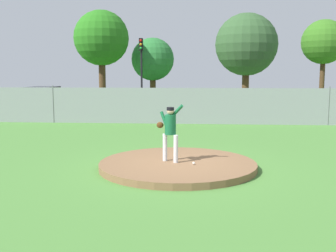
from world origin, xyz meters
TOP-DOWN VIEW (x-y plane):
  - ground_plane at (0.00, 6.00)m, footprint 80.00×80.00m
  - asphalt_strip at (0.00, 14.50)m, footprint 44.00×7.00m
  - pitchers_mound at (0.00, 0.00)m, footprint 4.52×4.52m
  - pitcher_youth at (-0.23, 0.02)m, footprint 0.79×0.35m
  - baseball at (0.46, -0.29)m, footprint 0.07×0.07m
  - chainlink_fence at (0.00, 10.00)m, footprint 36.63×0.07m
  - parked_car_burgundy at (-9.82, 14.73)m, footprint 1.98×4.76m
  - parked_car_white at (-7.23, 14.76)m, footprint 1.93×4.56m
  - parked_car_navy at (-0.74, 14.05)m, footprint 1.87×4.76m
  - parked_car_red at (5.37, 14.92)m, footprint 1.95×4.17m
  - traffic_cone_orange at (7.59, 13.86)m, footprint 0.40×0.40m
  - traffic_light_near at (-3.63, 18.33)m, footprint 0.28×0.46m
  - tree_broad_right at (-7.45, 21.98)m, footprint 4.54×4.54m
  - tree_leaning_west at (-3.54, 24.95)m, footprint 3.81×3.81m
  - tree_bushy_near at (4.43, 22.37)m, footprint 5.06×5.06m
  - tree_slender_far at (11.05, 23.96)m, footprint 3.72×3.72m

SIDE VIEW (x-z plane):
  - ground_plane at x=0.00m, z-range 0.00..0.00m
  - asphalt_strip at x=0.00m, z-range 0.00..0.01m
  - pitchers_mound at x=0.00m, z-range 0.00..0.19m
  - baseball at x=0.46m, z-range 0.19..0.26m
  - traffic_cone_orange at x=7.59m, z-range -0.01..0.54m
  - parked_car_red at x=5.37m, z-range -0.04..1.55m
  - parked_car_navy at x=-0.74m, z-range -0.02..1.55m
  - parked_car_white at x=-7.23m, z-range -0.03..1.57m
  - parked_car_burgundy at x=-9.82m, z-range -0.04..1.73m
  - chainlink_fence at x=0.00m, z-range -0.05..1.97m
  - pitcher_youth at x=-0.23m, z-range 0.33..2.00m
  - traffic_light_near at x=-3.63m, z-range 0.93..6.11m
  - tree_leaning_west at x=-3.54m, z-range 0.95..6.73m
  - tree_bushy_near at x=4.43m, z-range 1.19..8.67m
  - tree_slender_far at x=11.05m, z-range 1.65..8.76m
  - tree_broad_right at x=-7.45m, z-range 1.58..9.38m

